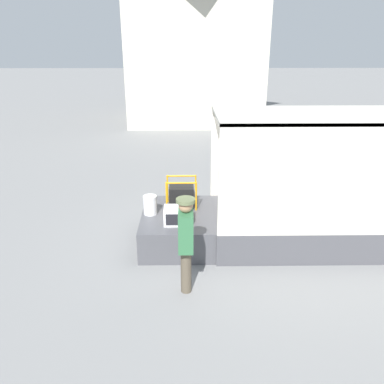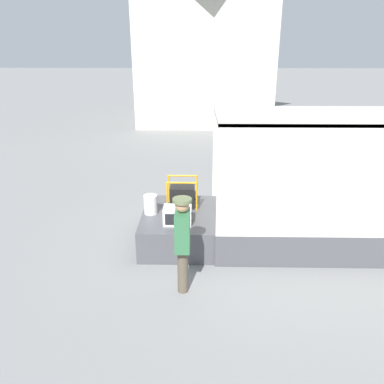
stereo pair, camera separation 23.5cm
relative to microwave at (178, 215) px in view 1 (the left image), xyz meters
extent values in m
plane|color=gray|center=(0.73, 0.49, -0.82)|extent=(160.00, 160.00, 0.00)
cube|color=#4C4C51|center=(3.22, 0.49, -0.49)|extent=(4.97, 2.10, 0.65)
cube|color=beige|center=(3.22, 1.51, 0.87)|extent=(4.97, 0.06, 2.08)
cube|color=beige|center=(3.22, -0.53, 0.87)|extent=(4.97, 0.06, 2.08)
cube|color=beige|center=(3.22, 0.49, 1.88)|extent=(4.97, 2.10, 0.06)
cylinder|color=silver|center=(2.11, 0.39, 0.04)|extent=(0.33, 0.33, 0.41)
cube|color=olive|center=(3.30, 0.57, -0.04)|extent=(0.44, 0.32, 0.26)
cube|color=#2D7F33|center=(3.85, 1.05, 0.00)|extent=(0.44, 0.32, 0.34)
cube|color=#2D7F33|center=(3.74, 0.77, -0.04)|extent=(0.44, 0.32, 0.26)
cube|color=#4C4C51|center=(-0.02, 0.49, -0.49)|extent=(1.50, 2.00, 0.65)
cube|color=white|center=(0.00, 0.00, 0.00)|extent=(0.55, 0.39, 0.33)
cube|color=black|center=(-0.05, -0.20, 0.00)|extent=(0.35, 0.01, 0.23)
cube|color=black|center=(0.06, 0.87, 0.06)|extent=(0.53, 0.40, 0.46)
cylinder|color=slate|center=(0.27, 0.87, 0.08)|extent=(0.20, 0.22, 0.22)
cylinder|color=orange|center=(-0.25, 0.64, 0.15)|extent=(0.04, 0.04, 0.64)
cylinder|color=orange|center=(0.38, 0.64, 0.15)|extent=(0.04, 0.04, 0.64)
cylinder|color=orange|center=(-0.25, 1.10, 0.15)|extent=(0.04, 0.04, 0.64)
cylinder|color=orange|center=(0.38, 1.10, 0.15)|extent=(0.04, 0.04, 0.64)
cylinder|color=orange|center=(0.06, 0.64, 0.45)|extent=(0.63, 0.04, 0.04)
cylinder|color=orange|center=(0.06, 1.10, 0.45)|extent=(0.63, 0.04, 0.04)
cylinder|color=silver|center=(-0.59, 0.46, 0.03)|extent=(0.28, 0.28, 0.40)
cylinder|color=brown|center=(0.16, -1.32, -0.40)|extent=(0.18, 0.18, 0.83)
cube|color=#336B42|center=(0.16, -1.32, 0.33)|extent=(0.24, 0.44, 0.65)
sphere|color=tan|center=(0.16, -1.32, 0.77)|extent=(0.23, 0.23, 0.23)
cylinder|color=#606B47|center=(0.16, -1.32, 0.86)|extent=(0.31, 0.31, 0.06)
cube|color=beige|center=(0.67, 15.76, 2.66)|extent=(7.01, 6.97, 6.96)
camera|label=1|loc=(0.18, -6.71, 3.06)|focal=35.00mm
camera|label=2|loc=(0.42, -6.71, 3.06)|focal=35.00mm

